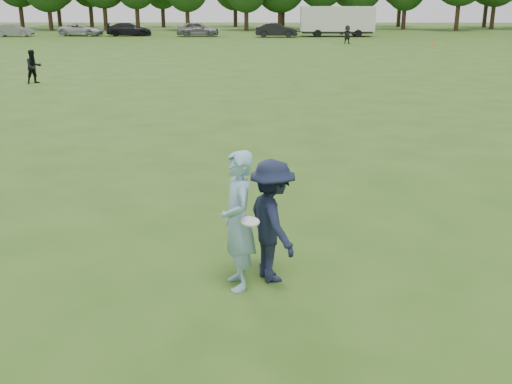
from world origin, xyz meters
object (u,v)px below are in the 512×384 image
player_far_a (34,67)px  cargo_trailer (337,20)px  thrower (238,221)px  car_d (129,29)px  car_f (277,30)px  car_e (198,29)px  car_b (14,30)px  player_far_d (347,35)px  field_cone (433,44)px  defender (272,221)px  car_c (81,30)px

player_far_a → cargo_trailer: 43.02m
thrower → car_d: 62.77m
player_far_a → car_f: (12.94, 37.00, -0.08)m
player_far_a → car_e: size_ratio=0.36×
car_b → cargo_trailer: (35.58, 0.52, 1.10)m
player_far_d → car_f: bearing=114.5°
player_far_d → car_b: bearing=155.1°
cargo_trailer → car_d: bearing=178.2°
thrower → field_cone: (15.75, 47.27, -0.88)m
car_e → thrower: bearing=-175.9°
thrower → car_d: size_ratio=0.42×
player_far_a → car_b: 41.01m
car_e → car_f: size_ratio=1.02×
player_far_d → car_e: player_far_d is taller
car_f → cargo_trailer: (6.66, 1.29, 1.03)m
defender → car_e: (-7.23, 59.86, -0.15)m
car_c → car_f: bearing=-87.6°
defender → cargo_trailer: size_ratio=0.21×
player_far_a → car_b: (-15.98, 37.77, -0.15)m
car_b → field_cone: 44.54m
player_far_d → field_cone: bearing=-22.2°
thrower → player_far_a: thrower is taller
car_c → car_f: car_f is taller
field_cone → cargo_trailer: (-7.16, 13.06, 1.63)m
car_e → field_cone: size_ratio=15.37×
defender → player_far_d: 49.50m
defender → thrower: bearing=94.8°
player_far_d → cargo_trailer: size_ratio=0.19×
cargo_trailer → car_e: bearing=-179.2°
car_b → cargo_trailer: 35.60m
car_b → car_f: bearing=-95.7°
cargo_trailer → car_f: bearing=-169.0°
player_far_a → car_b: player_far_a is taller
car_b → car_e: car_e is taller
car_b → car_d: car_d is taller
car_d → car_f: car_f is taller
car_b → car_c: car_c is taller
thrower → car_b: thrower is taller
player_far_d → car_c: bearing=149.0°
player_far_a → car_e: 38.32m
defender → field_cone: bearing=-40.5°
player_far_d → car_d: bearing=144.3°
thrower → defender: 0.57m
car_d → car_e: 7.87m
car_d → cargo_trailer: bearing=-98.0°
player_far_d → car_c: (-28.13, 11.90, -0.15)m
defender → player_far_d: size_ratio=1.11×
car_e → car_f: (8.66, -1.09, -0.04)m
player_far_a → car_e: player_far_a is taller
car_b → car_f: car_f is taller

